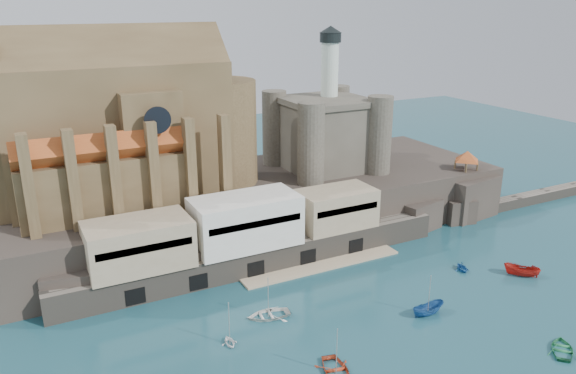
{
  "coord_description": "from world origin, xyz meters",
  "views": [
    {
      "loc": [
        -44.16,
        -57.89,
        44.1
      ],
      "look_at": [
        2.52,
        32.0,
        10.39
      ],
      "focal_mm": 35.0,
      "sensor_mm": 36.0,
      "label": 1
    }
  ],
  "objects_px": {
    "boat_2": "(428,314)",
    "church": "(130,131)",
    "pavilion": "(467,157)",
    "castle_keep": "(325,130)",
    "boat_0": "(336,373)"
  },
  "relations": [
    {
      "from": "church",
      "to": "castle_keep",
      "type": "relative_size",
      "value": 1.6
    },
    {
      "from": "pavilion",
      "to": "boat_2",
      "type": "bearing_deg",
      "value": -139.93
    },
    {
      "from": "pavilion",
      "to": "boat_2",
      "type": "xyz_separation_m",
      "value": [
        -34.25,
        -28.81,
        -12.73
      ]
    },
    {
      "from": "church",
      "to": "pavilion",
      "type": "height_order",
      "value": "church"
    },
    {
      "from": "boat_0",
      "to": "boat_2",
      "type": "xyz_separation_m",
      "value": [
        19.44,
        5.54,
        0.0
      ]
    },
    {
      "from": "pavilion",
      "to": "boat_0",
      "type": "height_order",
      "value": "pavilion"
    },
    {
      "from": "church",
      "to": "boat_2",
      "type": "height_order",
      "value": "church"
    },
    {
      "from": "castle_keep",
      "to": "boat_2",
      "type": "distance_m",
      "value": 48.27
    },
    {
      "from": "church",
      "to": "boat_0",
      "type": "bearing_deg",
      "value": -76.09
    },
    {
      "from": "boat_2",
      "to": "church",
      "type": "bearing_deg",
      "value": 35.42
    },
    {
      "from": "boat_2",
      "to": "castle_keep",
      "type": "bearing_deg",
      "value": -10.84
    },
    {
      "from": "castle_keep",
      "to": "boat_2",
      "type": "bearing_deg",
      "value": -100.74
    },
    {
      "from": "boat_0",
      "to": "church",
      "type": "bearing_deg",
      "value": 116.37
    },
    {
      "from": "church",
      "to": "pavilion",
      "type": "bearing_deg",
      "value": -13.48
    },
    {
      "from": "castle_keep",
      "to": "boat_0",
      "type": "height_order",
      "value": "castle_keep"
    }
  ]
}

